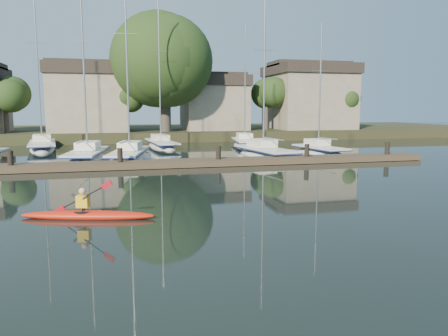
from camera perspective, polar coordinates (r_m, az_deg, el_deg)
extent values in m
plane|color=black|center=(13.37, 0.31, -7.68)|extent=(160.00, 160.00, 0.00)
ellipsoid|color=#B31B0D|center=(14.98, -17.35, -5.94)|extent=(4.44, 1.74, 0.34)
cylinder|color=black|center=(15.01, -17.91, -5.52)|extent=(0.81, 0.81, 0.09)
imported|color=#2B2628|center=(14.93, -17.96, -4.20)|extent=(0.31, 0.40, 0.96)
cube|color=yellow|center=(14.93, -17.97, -4.15)|extent=(0.43, 0.37, 0.40)
sphere|color=#E29D8D|center=(14.86, -18.02, -2.89)|extent=(0.22, 0.22, 0.22)
cube|color=#4E402C|center=(26.89, -6.98, 0.61)|extent=(34.00, 2.00, 0.35)
cylinder|color=black|center=(27.33, -26.07, 0.19)|extent=(0.32, 0.32, 1.80)
cylinder|color=black|center=(26.70, -13.39, 0.62)|extent=(0.32, 0.32, 1.80)
cylinder|color=black|center=(27.39, -0.74, 1.01)|extent=(0.32, 0.32, 1.80)
cylinder|color=black|center=(29.33, 10.75, 1.33)|extent=(0.32, 0.32, 1.80)
cylinder|color=black|center=(32.28, 20.50, 1.56)|extent=(0.32, 0.32, 1.80)
ellipsoid|color=silver|center=(31.98, -17.43, 0.47)|extent=(3.22, 8.77, 1.91)
cube|color=silver|center=(31.88, -17.50, 2.08)|extent=(2.91, 7.23, 0.14)
cube|color=navy|center=(31.89, -17.49, 1.94)|extent=(3.02, 7.41, 0.08)
cube|color=silver|center=(32.35, -17.35, 2.83)|extent=(1.71, 2.56, 0.55)
cylinder|color=#9EA0A5|center=(32.14, -17.87, 13.01)|extent=(0.12, 0.12, 12.09)
cylinder|color=#9EA0A5|center=(30.56, -18.02, 3.34)|extent=(0.50, 3.24, 0.08)
cylinder|color=#9EA0A5|center=(32.31, -17.98, 15.57)|extent=(1.60, 0.24, 0.03)
ellipsoid|color=silver|center=(31.40, -12.26, 0.53)|extent=(3.78, 9.16, 1.89)
cube|color=silver|center=(31.30, -12.31, 2.15)|extent=(3.37, 7.57, 0.14)
cube|color=navy|center=(31.31, -12.31, 2.00)|extent=(3.48, 7.76, 0.08)
cube|color=silver|center=(31.79, -12.17, 2.90)|extent=(1.85, 2.72, 0.55)
cylinder|color=#9EA0A5|center=(31.60, -12.59, 14.00)|extent=(0.12, 0.12, 12.90)
cylinder|color=#9EA0A5|center=(29.92, -12.78, 3.40)|extent=(0.74, 3.34, 0.08)
cylinder|color=#9EA0A5|center=(31.81, -12.67, 16.78)|extent=(1.56, 0.34, 0.03)
ellipsoid|color=silver|center=(32.43, 5.34, 0.88)|extent=(3.27, 8.50, 1.97)
cube|color=silver|center=(32.33, 5.36, 2.52)|extent=(2.96, 7.01, 0.14)
cube|color=navy|center=(32.34, 5.35, 2.37)|extent=(3.07, 7.19, 0.08)
cube|color=silver|center=(32.74, 4.97, 3.26)|extent=(1.75, 2.49, 0.57)
cylinder|color=#9EA0A5|center=(32.52, 5.29, 12.69)|extent=(0.12, 0.12, 11.39)
cylinder|color=#9EA0A5|center=(31.16, 6.41, 3.83)|extent=(0.50, 3.13, 0.08)
cylinder|color=#9EA0A5|center=(32.67, 5.32, 15.08)|extent=(1.65, 0.25, 0.03)
ellipsoid|color=silver|center=(35.02, 12.37, 1.31)|extent=(2.84, 6.78, 1.78)
cube|color=silver|center=(34.94, 12.41, 2.68)|extent=(2.59, 5.59, 0.13)
cube|color=navy|center=(34.94, 12.40, 2.56)|extent=(2.68, 5.73, 0.08)
cube|color=silver|center=(35.23, 12.07, 3.30)|extent=(1.55, 2.00, 0.52)
cylinder|color=#9EA0A5|center=(35.00, 12.46, 10.46)|extent=(0.11, 0.11, 9.39)
cylinder|color=#9EA0A5|center=(34.07, 13.37, 3.79)|extent=(0.41, 2.48, 0.08)
cylinder|color=#9EA0A5|center=(35.08, 12.52, 12.30)|extent=(1.49, 0.23, 0.03)
ellipsoid|color=silver|center=(40.93, -22.60, 1.76)|extent=(3.41, 9.53, 1.97)
cube|color=silver|center=(40.85, -22.67, 3.06)|extent=(3.09, 7.86, 0.15)
cube|color=navy|center=(40.86, -22.66, 2.95)|extent=(3.19, 8.05, 0.08)
cube|color=silver|center=(41.38, -22.69, 3.65)|extent=(1.79, 2.78, 0.57)
cylinder|color=#9EA0A5|center=(41.19, -23.18, 12.54)|extent=(0.12, 0.12, 13.47)
cylinder|color=#9EA0A5|center=(39.40, -22.77, 4.11)|extent=(0.56, 3.52, 0.08)
cylinder|color=#9EA0A5|center=(41.37, -23.30, 14.76)|extent=(1.65, 0.25, 0.03)
ellipsoid|color=silver|center=(40.49, -8.15, 2.29)|extent=(2.81, 9.45, 1.77)
cube|color=silver|center=(40.42, -8.17, 3.47)|extent=(2.56, 7.77, 0.13)
cube|color=navy|center=(40.42, -8.17, 3.36)|extent=(2.65, 7.96, 0.07)
cube|color=silver|center=(40.94, -8.33, 4.00)|extent=(1.54, 2.71, 0.51)
cylinder|color=#9EA0A5|center=(40.72, -8.44, 12.74)|extent=(0.11, 0.11, 13.03)
cylinder|color=#9EA0A5|center=(39.00, -7.80, 4.41)|extent=(0.40, 3.53, 0.07)
cylinder|color=#9EA0A5|center=(40.88, -8.48, 14.92)|extent=(1.49, 0.17, 0.03)
ellipsoid|color=silver|center=(41.64, 2.75, 2.49)|extent=(3.15, 7.92, 1.83)
cube|color=silver|center=(41.56, 2.76, 3.68)|extent=(2.85, 6.54, 0.13)
cube|color=navy|center=(41.57, 2.76, 3.58)|extent=(2.95, 6.70, 0.08)
cube|color=silver|center=(42.00, 2.68, 4.22)|extent=(1.65, 2.33, 0.53)
cylinder|color=#9EA0A5|center=(41.74, 2.77, 11.05)|extent=(0.12, 0.12, 10.60)
cylinder|color=#9EA0A5|center=(40.37, 3.00, 4.65)|extent=(0.51, 2.91, 0.08)
cylinder|color=#9EA0A5|center=(41.83, 2.78, 12.79)|extent=(1.53, 0.26, 0.03)
cube|color=#243118|center=(56.66, -10.64, 4.66)|extent=(90.00, 24.00, 1.00)
cube|color=gray|center=(50.57, -17.22, 8.03)|extent=(8.00, 8.00, 6.00)
cube|color=#2F2722|center=(50.73, -17.39, 12.10)|extent=(8.40, 8.40, 1.20)
cube|color=gray|center=(51.71, -1.37, 7.82)|extent=(7.00, 7.00, 5.00)
cube|color=#2F2722|center=(51.79, -1.38, 11.25)|extent=(7.35, 7.35, 1.20)
cube|color=gray|center=(55.55, 10.94, 8.46)|extent=(9.00, 9.00, 6.50)
cube|color=#2F2722|center=(55.72, 11.05, 12.42)|extent=(9.45, 9.45, 1.20)
cylinder|color=#443D36|center=(47.77, -7.69, 7.74)|extent=(1.20, 1.20, 5.00)
sphere|color=#1B3113|center=(48.02, -7.81, 13.71)|extent=(8.50, 8.50, 8.50)
cylinder|color=#443D36|center=(49.70, -26.56, 5.83)|extent=(0.48, 0.48, 3.00)
sphere|color=#1B3113|center=(49.71, -26.74, 8.71)|extent=(3.40, 3.40, 3.40)
cylinder|color=#443D36|center=(48.02, -12.51, 6.31)|extent=(0.38, 0.38, 2.80)
sphere|color=#1B3113|center=(48.02, -12.59, 8.93)|extent=(2.72, 2.72, 2.72)
cylinder|color=#443D36|center=(51.91, 5.52, 6.79)|extent=(0.50, 0.50, 3.20)
sphere|color=#1B3113|center=(51.93, 5.56, 9.71)|extent=(3.57, 3.57, 3.57)
cylinder|color=#443D36|center=(54.72, 16.04, 6.26)|extent=(0.41, 0.41, 2.60)
sphere|color=#1B3113|center=(54.71, 16.13, 8.51)|extent=(2.89, 2.89, 2.89)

